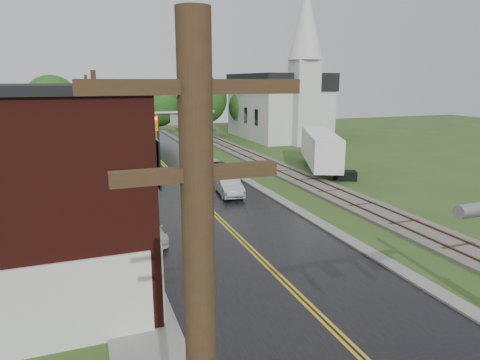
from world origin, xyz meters
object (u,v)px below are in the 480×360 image
tree_left_c (7,125)px  sedan_silver (229,186)px  utility_pole_b (99,148)px  pickup_white (146,230)px  tree_left_e (68,115)px  utility_pole_c (89,117)px  traffic_signal_far (145,131)px  church (281,99)px  suv_dark (218,170)px  semi_trailer (321,148)px

tree_left_c → sedan_silver: size_ratio=1.73×
utility_pole_b → pickup_white: 5.55m
utility_pole_b → sedan_silver: (9.22, 4.19, -3.99)m
tree_left_c → pickup_white: tree_left_c is taller
sedan_silver → tree_left_e: bearing=126.0°
utility_pole_c → traffic_signal_far: bearing=-78.9°
utility_pole_b → utility_pole_c: 22.00m
tree_left_e → pickup_white: 27.65m
church → suv_dark: 27.55m
church → pickup_white: 43.11m
utility_pole_b → suv_dark: bearing=45.0°
church → suv_dark: church is taller
church → semi_trailer: church is taller
tree_left_e → sedan_silver: tree_left_e is taller
pickup_white → semi_trailer: bearing=31.0°
church → traffic_signal_far: size_ratio=2.72×
tree_left_c → pickup_white: 23.23m
church → tree_left_e: (-28.85, -7.84, -1.02)m
utility_pole_c → sedan_silver: size_ratio=2.03×
utility_pole_b → tree_left_e: 23.99m
traffic_signal_far → tree_left_c: bearing=128.8°
suv_dark → semi_trailer: (10.00, -0.75, 1.54)m
utility_pole_b → tree_left_c: size_ratio=1.18×
utility_pole_b → tree_left_c: utility_pole_b is taller
church → semi_trailer: (-6.50, -22.20, -3.65)m
sedan_silver → utility_pole_c: bearing=123.6°
tree_left_c → pickup_white: size_ratio=1.88×
suv_dark → semi_trailer: bearing=3.4°
utility_pole_b → tree_left_c: bearing=111.5°
traffic_signal_far → sedan_silver: (5.89, -0.81, -4.24)m
utility_pole_c → pickup_white: bearing=-85.4°
tree_left_c → tree_left_e: 7.82m
tree_left_e → semi_trailer: size_ratio=0.71×
traffic_signal_far → tree_left_e: 19.65m
utility_pole_b → sedan_silver: bearing=24.4°
semi_trailer → suv_dark: bearing=175.7°
tree_left_c → semi_trailer: bearing=-17.0°
utility_pole_b → semi_trailer: bearing=25.2°
utility_pole_b → pickup_white: size_ratio=2.21×
suv_dark → tree_left_e: bearing=139.9°
traffic_signal_far → tree_left_c: (-10.38, 12.90, -0.46)m
tree_left_e → semi_trailer: tree_left_e is taller
utility_pole_c → tree_left_c: size_ratio=1.18×
traffic_signal_far → pickup_white: (-1.33, -8.13, -4.38)m
traffic_signal_far → utility_pole_b: size_ratio=0.82×
utility_pole_c → tree_left_e: utility_pole_c is taller
church → pickup_white: (-24.80, -34.87, -5.24)m
sedan_silver → pickup_white: 10.28m
utility_pole_b → sedan_silver: size_ratio=2.03×
traffic_signal_far → suv_dark: (6.97, 5.29, -4.33)m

